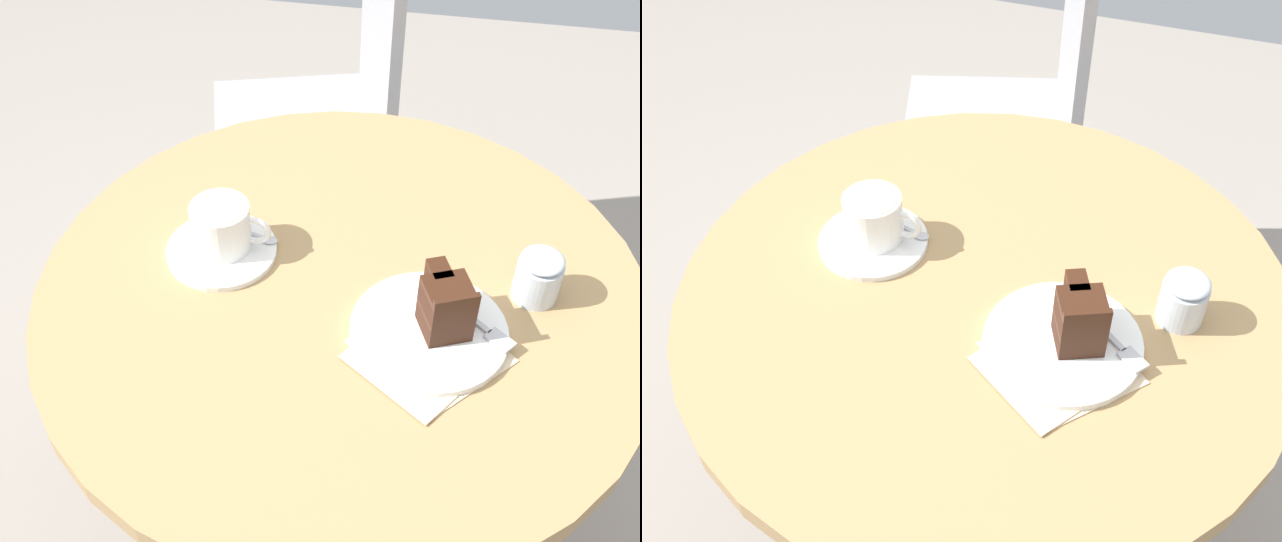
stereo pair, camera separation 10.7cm
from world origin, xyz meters
TOP-DOWN VIEW (x-y plane):
  - ground_plane at (0.00, 0.00)m, footprint 4.40×4.40m
  - cafe_table at (0.00, 0.00)m, footprint 0.85×0.85m
  - saucer at (-0.18, 0.04)m, footprint 0.16×0.16m
  - coffee_cup at (-0.18, 0.04)m, footprint 0.11×0.08m
  - teaspoon at (-0.15, 0.07)m, footprint 0.11×0.04m
  - cake_plate at (0.12, -0.07)m, footprint 0.21×0.21m
  - cake_slice at (0.14, -0.06)m, footprint 0.08×0.09m
  - fork at (0.19, -0.05)m, footprint 0.13×0.11m
  - napkin at (0.12, -0.10)m, footprint 0.23×0.23m
  - cafe_chair at (-0.12, 0.75)m, footprint 0.47×0.47m
  - sugar_pot at (0.26, 0.03)m, footprint 0.06×0.06m

SIDE VIEW (x-z plane):
  - ground_plane at x=0.00m, z-range -0.01..0.00m
  - cafe_chair at x=-0.12m, z-range 0.09..1.04m
  - cafe_table at x=0.00m, z-range 0.25..0.97m
  - napkin at x=0.12m, z-range 0.72..0.73m
  - saucer at x=-0.18m, z-range 0.72..0.73m
  - cake_plate at x=0.12m, z-range 0.72..0.74m
  - teaspoon at x=-0.15m, z-range 0.73..0.74m
  - fork at x=0.19m, z-range 0.74..0.74m
  - sugar_pot at x=0.26m, z-range 0.72..0.80m
  - coffee_cup at x=-0.18m, z-range 0.73..0.80m
  - cake_slice at x=0.14m, z-range 0.73..0.82m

